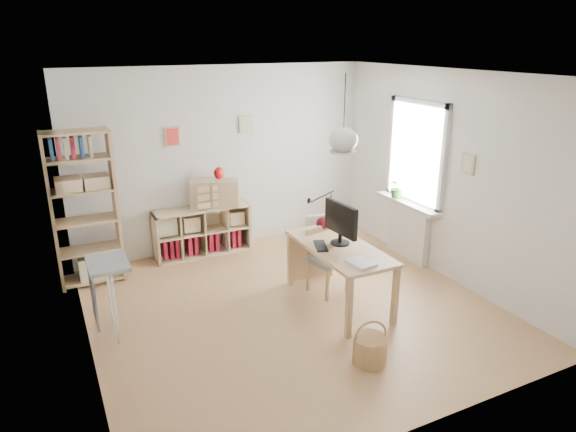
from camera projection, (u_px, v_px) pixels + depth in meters
name	position (u px, v px, depth m)	size (l,w,h in m)	color
ground	(292.00, 307.00, 6.13)	(4.50, 4.50, 0.00)	tan
room_shell	(343.00, 140.00, 5.57)	(4.50, 4.50, 4.50)	white
window_unit	(417.00, 153.00, 7.06)	(0.07, 1.16, 1.46)	white
radiator	(408.00, 231.00, 7.42)	(0.10, 0.80, 0.80)	white
windowsill	(408.00, 204.00, 7.26)	(0.22, 1.20, 0.06)	silver
desk	(339.00, 253.00, 6.01)	(0.70, 1.50, 0.75)	tan
cube_shelf	(200.00, 234.00, 7.60)	(1.40, 0.38, 0.72)	#CEB188
tall_bookshelf	(83.00, 203.00, 6.45)	(0.80, 0.38, 2.00)	tan
side_table	(102.00, 279.00, 5.36)	(0.40, 0.55, 0.85)	gray
chair	(325.00, 256.00, 6.41)	(0.49, 0.49, 0.83)	gray
wicker_basket	(370.00, 349.00, 5.05)	(0.34, 0.34, 0.47)	#AA7C4C
storage_chest	(331.00, 246.00, 7.41)	(0.67, 0.74, 0.63)	silver
monitor	(341.00, 221.00, 5.96)	(0.23, 0.57, 0.50)	black
keyboard	(321.00, 246.00, 5.97)	(0.13, 0.35, 0.02)	black
task_lamp	(319.00, 206.00, 6.44)	(0.41, 0.15, 0.44)	black
yarn_ball	(323.00, 223.00, 6.47)	(0.17, 0.17, 0.17)	#4D0A0E
paper_tray	(361.00, 263.00, 5.50)	(0.23, 0.29, 0.03)	silver
drawer_chest	(215.00, 193.00, 7.46)	(0.69, 0.32, 0.39)	#CEB188
red_vase	(219.00, 173.00, 7.40)	(0.15, 0.15, 0.18)	maroon
potted_plant	(397.00, 187.00, 7.39)	(0.28, 0.25, 0.32)	#2D6526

